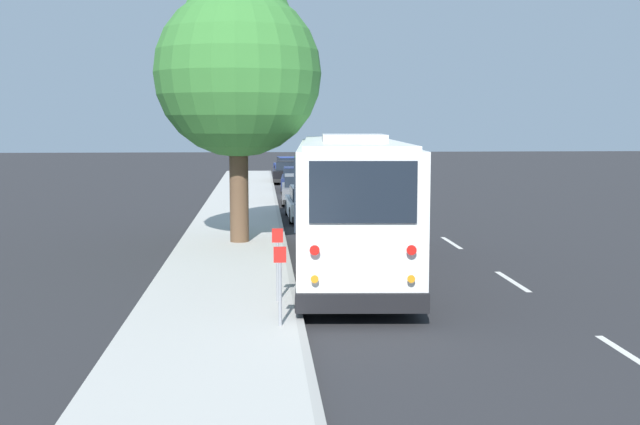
% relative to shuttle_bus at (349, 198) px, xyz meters
% --- Properties ---
extents(ground_plane, '(160.00, 160.00, 0.00)m').
position_rel_shuttle_bus_xyz_m(ground_plane, '(-0.98, -0.17, -1.83)').
color(ground_plane, '#28282B').
extents(sidewalk_slab, '(80.00, 3.06, 0.15)m').
position_rel_shuttle_bus_xyz_m(sidewalk_slab, '(-0.98, 3.08, -1.76)').
color(sidewalk_slab, '#B2AFA8').
rests_on(sidewalk_slab, ground).
extents(curb_strip, '(80.00, 0.14, 0.15)m').
position_rel_shuttle_bus_xyz_m(curb_strip, '(-0.98, 1.48, -1.76)').
color(curb_strip, '#9D9A94').
rests_on(curb_strip, ground).
extents(shuttle_bus, '(11.08, 3.15, 3.43)m').
position_rel_shuttle_bus_xyz_m(shuttle_bus, '(0.00, 0.00, 0.00)').
color(shuttle_bus, white).
rests_on(shuttle_bus, ground).
extents(parked_sedan_white, '(4.43, 1.86, 1.27)m').
position_rel_shuttle_bus_xyz_m(parked_sedan_white, '(10.77, 0.28, -1.25)').
color(parked_sedan_white, silver).
rests_on(parked_sedan_white, ground).
extents(parked_sedan_gray, '(4.29, 1.84, 1.32)m').
position_rel_shuttle_bus_xyz_m(parked_sedan_gray, '(16.80, 0.36, -1.22)').
color(parked_sedan_gray, slate).
rests_on(parked_sedan_gray, ground).
extents(parked_sedan_navy, '(4.20, 1.83, 1.29)m').
position_rel_shuttle_bus_xyz_m(parked_sedan_navy, '(23.35, 0.23, -1.24)').
color(parked_sedan_navy, '#19234C').
rests_on(parked_sedan_navy, ground).
extents(parked_sedan_black, '(4.58, 2.07, 1.33)m').
position_rel_shuttle_bus_xyz_m(parked_sedan_black, '(29.38, 0.41, -1.22)').
color(parked_sedan_black, black).
rests_on(parked_sedan_black, ground).
extents(parked_sedan_blue, '(4.69, 2.02, 1.26)m').
position_rel_shuttle_bus_xyz_m(parked_sedan_blue, '(36.50, 0.23, -1.26)').
color(parked_sedan_blue, navy).
rests_on(parked_sedan_blue, ground).
extents(street_tree, '(4.89, 4.89, 8.14)m').
position_rel_shuttle_bus_xyz_m(street_tree, '(4.42, 2.81, 3.59)').
color(street_tree, brown).
rests_on(street_tree, sidewalk_slab).
extents(sign_post_near, '(0.06, 0.22, 1.40)m').
position_rel_shuttle_bus_xyz_m(sign_post_near, '(-5.73, 1.85, -0.96)').
color(sign_post_near, gray).
rests_on(sign_post_near, sidewalk_slab).
extents(sign_post_far, '(0.06, 0.22, 1.46)m').
position_rel_shuttle_bus_xyz_m(sign_post_far, '(-3.79, 1.85, -0.93)').
color(sign_post_far, gray).
rests_on(sign_post_far, sidewalk_slab).
extents(lane_stripe_behind, '(2.40, 0.14, 0.01)m').
position_rel_shuttle_bus_xyz_m(lane_stripe_behind, '(-7.47, -3.67, -1.83)').
color(lane_stripe_behind, silver).
rests_on(lane_stripe_behind, ground).
extents(lane_stripe_mid, '(2.40, 0.14, 0.01)m').
position_rel_shuttle_bus_xyz_m(lane_stripe_mid, '(-1.47, -3.67, -1.83)').
color(lane_stripe_mid, silver).
rests_on(lane_stripe_mid, ground).
extents(lane_stripe_ahead, '(2.40, 0.14, 0.01)m').
position_rel_shuttle_bus_xyz_m(lane_stripe_ahead, '(4.53, -3.67, -1.83)').
color(lane_stripe_ahead, silver).
rests_on(lane_stripe_ahead, ground).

